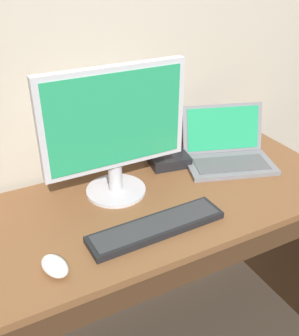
{
  "coord_description": "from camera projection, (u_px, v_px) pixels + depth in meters",
  "views": [
    {
      "loc": [
        -0.59,
        -1.03,
        1.59
      ],
      "look_at": [
        -0.05,
        0.0,
        0.92
      ],
      "focal_mm": 42.1,
      "sensor_mm": 36.0,
      "label": 1
    }
  ],
  "objects": [
    {
      "name": "laptop_space_gray",
      "position": [
        228.0,
        152.0,
        1.64
      ],
      "size": [
        0.42,
        0.36,
        0.22
      ],
      "color": "slate",
      "rests_on": "desk"
    },
    {
      "name": "external_drive_box",
      "position": [
        168.0,
        159.0,
        1.65
      ],
      "size": [
        0.18,
        0.17,
        0.04
      ],
      "primitive_type": "cube",
      "rotation": [
        0.0,
        0.0,
        -0.17
      ],
      "color": "black",
      "rests_on": "desk"
    },
    {
      "name": "desk",
      "position": [
        163.0,
        247.0,
        1.53
      ],
      "size": [
        1.41,
        0.61,
        0.78
      ],
      "color": "brown",
      "rests_on": "ground"
    },
    {
      "name": "computer_mouse",
      "position": [
        55.0,
        266.0,
        1.1
      ],
      "size": [
        0.09,
        0.12,
        0.04
      ],
      "primitive_type": "ellipsoid",
      "rotation": [
        0.0,
        0.0,
        0.25
      ],
      "color": "white",
      "rests_on": "desk"
    },
    {
      "name": "wired_keyboard",
      "position": [
        157.0,
        227.0,
        1.27
      ],
      "size": [
        0.46,
        0.12,
        0.03
      ],
      "color": "black",
      "rests_on": "desk"
    },
    {
      "name": "external_monitor",
      "position": [
        115.0,
        127.0,
        1.32
      ],
      "size": [
        0.51,
        0.22,
        0.48
      ],
      "color": "#B7B7BC",
      "rests_on": "desk"
    }
  ]
}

